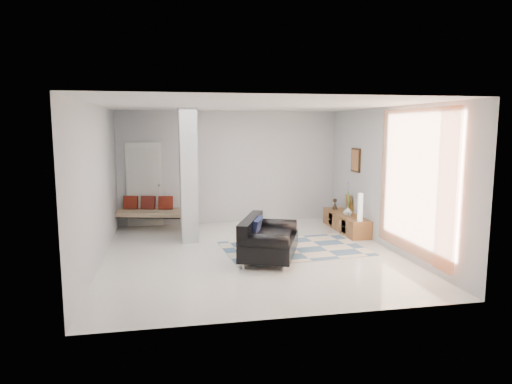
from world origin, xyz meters
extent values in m
plane|color=white|center=(0.00, 0.00, 0.00)|extent=(6.00, 6.00, 0.00)
plane|color=white|center=(0.00, 0.00, 2.80)|extent=(6.00, 6.00, 0.00)
plane|color=#B8B9BC|center=(0.00, 3.00, 1.40)|extent=(6.00, 0.00, 6.00)
plane|color=#B8B9BC|center=(0.00, -3.00, 1.40)|extent=(6.00, 0.00, 6.00)
plane|color=#B8B9BC|center=(-2.75, 0.00, 1.40)|extent=(0.00, 6.00, 6.00)
plane|color=#B8B9BC|center=(2.75, 0.00, 1.40)|extent=(0.00, 6.00, 6.00)
cube|color=silver|center=(-1.10, 1.60, 1.40)|extent=(0.35, 1.20, 2.80)
cube|color=silver|center=(-2.10, 2.96, 1.02)|extent=(0.85, 0.06, 2.04)
plane|color=orange|center=(2.67, -1.15, 1.45)|extent=(0.00, 2.55, 2.55)
cube|color=#38220F|center=(2.72, 1.50, 1.65)|extent=(0.04, 0.45, 0.55)
cube|color=brown|center=(2.52, 1.50, 0.20)|extent=(0.45, 1.91, 0.40)
cube|color=#38220F|center=(2.30, 1.08, 0.20)|extent=(0.02, 0.25, 0.28)
cube|color=#38220F|center=(2.30, 1.93, 0.20)|extent=(0.02, 0.25, 0.28)
cube|color=gold|center=(2.70, 1.77, 0.60)|extent=(0.09, 0.32, 0.40)
cube|color=silver|center=(2.42, 1.08, 0.46)|extent=(0.04, 0.10, 0.12)
cylinder|color=silver|center=(-0.29, -0.86, 0.05)|extent=(0.05, 0.05, 0.10)
cylinder|color=silver|center=(0.17, 0.33, 0.05)|extent=(0.05, 0.05, 0.10)
cylinder|color=silver|center=(0.37, -1.12, 0.05)|extent=(0.05, 0.05, 0.10)
cylinder|color=silver|center=(0.83, 0.07, 0.05)|extent=(0.05, 0.05, 0.10)
cube|color=black|center=(0.27, -0.39, 0.25)|extent=(1.40, 1.74, 0.30)
cube|color=black|center=(-0.06, -0.26, 0.58)|extent=(0.74, 1.48, 0.36)
cylinder|color=black|center=(0.04, -0.99, 0.48)|extent=(0.91, 0.58, 0.28)
cylinder|color=black|center=(0.50, 0.20, 0.48)|extent=(0.91, 0.58, 0.28)
cube|color=black|center=(0.05, -0.31, 0.60)|extent=(0.33, 0.57, 0.31)
cylinder|color=black|center=(-2.88, 2.46, 0.20)|extent=(0.04, 0.04, 0.40)
cylinder|color=black|center=(-1.11, 2.01, 0.20)|extent=(0.04, 0.04, 0.40)
cylinder|color=black|center=(-2.69, 3.19, 0.20)|extent=(0.04, 0.04, 0.40)
cylinder|color=black|center=(-0.92, 2.74, 0.20)|extent=(0.04, 0.04, 0.40)
cube|color=beige|center=(-1.90, 2.60, 0.38)|extent=(1.98, 1.21, 0.12)
cube|color=maroon|center=(-2.43, 2.89, 0.60)|extent=(0.37, 0.24, 0.33)
cube|color=maroon|center=(-2.02, 2.78, 0.60)|extent=(0.37, 0.24, 0.33)
cube|color=maroon|center=(-1.60, 2.68, 0.60)|extent=(0.37, 0.24, 0.33)
cube|color=beige|center=(0.90, 0.20, 0.01)|extent=(2.91, 2.08, 0.01)
cylinder|color=white|center=(2.50, 0.68, 0.70)|extent=(0.11, 0.11, 0.60)
imported|color=white|center=(2.47, 1.28, 0.50)|extent=(0.23, 0.23, 0.21)
camera|label=1|loc=(-1.52, -8.34, 2.41)|focal=32.00mm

